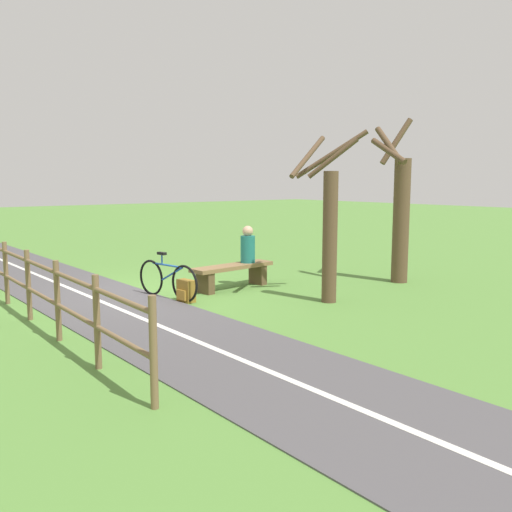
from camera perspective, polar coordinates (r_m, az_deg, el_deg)
ground_plane at (r=11.12m, az=-11.83°, el=-3.89°), size 80.00×80.00×0.00m
paved_path at (r=7.33m, az=-3.96°, el=-9.81°), size 2.99×36.04×0.02m
path_centre_line at (r=7.33m, az=-3.96°, el=-9.74°), size 0.76×32.00×0.00m
bench at (r=11.38m, az=-2.45°, el=-1.66°), size 1.96×0.65×0.50m
person_seated at (r=11.60m, az=-0.86°, el=1.04°), size 0.34×0.34×0.78m
bicycle at (r=10.52m, az=-9.21°, el=-2.43°), size 0.35×1.67×0.88m
backpack at (r=10.24m, az=-7.31°, el=-3.64°), size 0.26×0.38×0.41m
fence_roadside at (r=9.49m, az=-22.61°, el=-2.25°), size 0.14×8.82×1.14m
tree_by_path at (r=10.14m, az=7.59°, el=3.36°), size 1.63×1.12×3.19m
tree_far_left at (r=12.37m, az=14.72°, el=4.50°), size 1.05×0.98×3.60m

